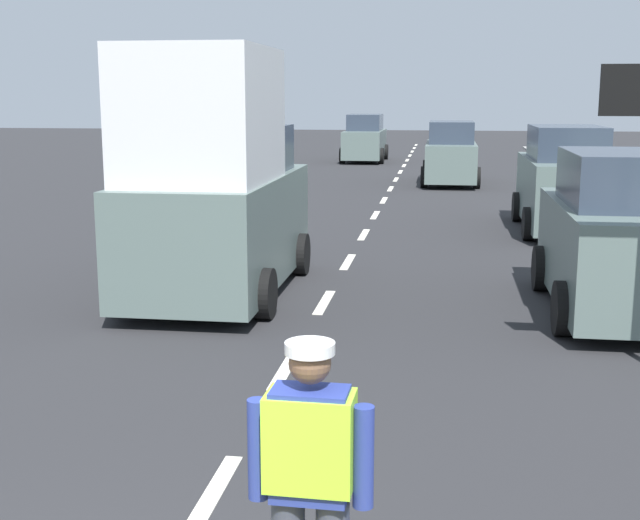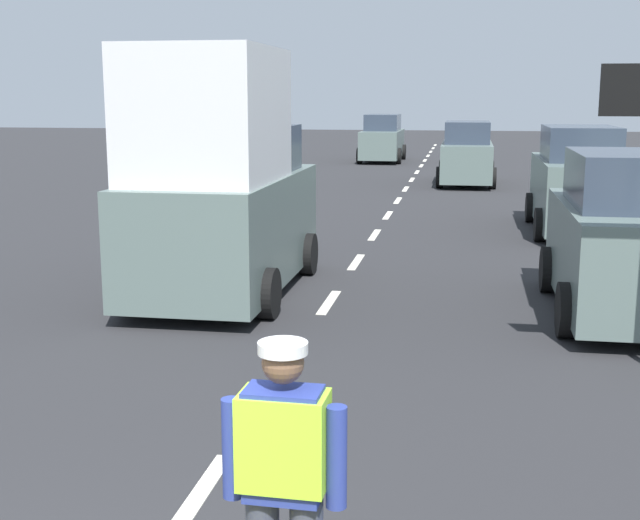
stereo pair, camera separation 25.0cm
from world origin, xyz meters
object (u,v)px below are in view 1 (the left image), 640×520
(car_parked_far, at_px, (564,183))
(car_oncoming_third, at_px, (365,140))
(delivery_truck, at_px, (215,186))
(road_worker, at_px, (315,478))
(car_outgoing_far, at_px, (451,155))
(car_parked_curbside, at_px, (620,239))

(car_parked_far, bearing_deg, car_oncoming_third, 107.65)
(delivery_truck, height_order, car_oncoming_third, delivery_truck)
(car_oncoming_third, bearing_deg, delivery_truck, -89.49)
(road_worker, distance_m, car_oncoming_third, 33.78)
(road_worker, relative_size, car_parked_far, 0.38)
(road_worker, bearing_deg, car_parked_far, 77.67)
(road_worker, bearing_deg, car_outgoing_far, 87.98)
(car_outgoing_far, bearing_deg, delivery_truck, -101.85)
(road_worker, distance_m, car_parked_curbside, 8.06)
(car_parked_curbside, distance_m, car_parked_far, 7.14)
(road_worker, xyz_separation_m, car_parked_curbside, (2.99, 7.49, 0.08))
(car_parked_curbside, relative_size, car_oncoming_third, 0.92)
(car_outgoing_far, relative_size, car_oncoming_third, 1.00)
(car_parked_far, relative_size, car_oncoming_third, 1.01)
(road_worker, distance_m, car_parked_far, 14.98)
(delivery_truck, height_order, car_parked_curbside, delivery_truck)
(road_worker, relative_size, delivery_truck, 0.36)
(car_parked_curbside, height_order, car_outgoing_far, car_parked_curbside)
(road_worker, height_order, car_parked_far, car_parked_far)
(car_parked_far, bearing_deg, delivery_truck, -130.15)
(car_oncoming_third, bearing_deg, car_outgoing_far, -68.31)
(car_oncoming_third, bearing_deg, road_worker, -85.15)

